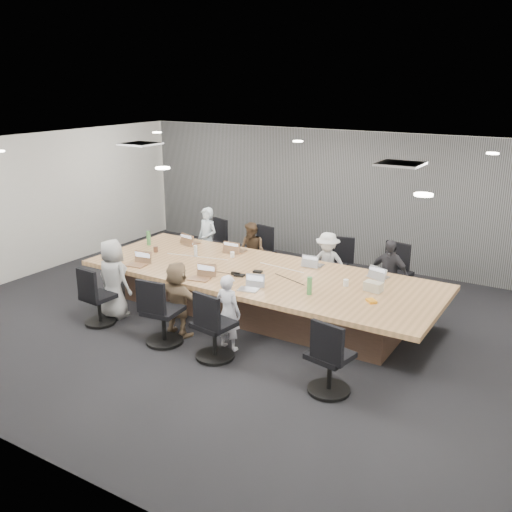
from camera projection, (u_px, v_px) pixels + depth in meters
The scene contains 40 objects.
floor at pixel (243, 324), 9.27m from camera, with size 10.00×8.00×0.00m, color black.
ceiling at pixel (242, 150), 8.43m from camera, with size 10.00×8.00×0.00m, color white.
wall_back at pixel (344, 197), 12.11m from camera, with size 10.00×2.80×0.00m, color beige.
wall_front at pixel (23, 336), 5.59m from camera, with size 10.00×2.80×0.00m, color beige.
wall_left at pixel (31, 205), 11.34m from camera, with size 8.00×2.80×0.00m, color beige.
curtain at pixel (343, 198), 12.05m from camera, with size 9.80×0.04×2.80m, color #5B5B5B.
conference_table at pixel (259, 291), 9.56m from camera, with size 6.00×2.20×0.74m.
chair_0 at pixel (217, 249), 11.96m from camera, with size 0.53×0.53×0.78m, color black, non-canonical shape.
chair_1 at pixel (261, 257), 11.43m from camera, with size 0.52×0.52×0.77m, color black, non-canonical shape.
chair_2 at pixel (335, 270), 10.64m from camera, with size 0.53×0.53×0.79m, color black, non-canonical shape.
chair_3 at pixel (394, 279), 10.06m from camera, with size 0.59×0.59×0.87m, color black, non-canonical shape.
chair_4 at pixel (99, 301), 9.17m from camera, with size 0.52×0.52×0.78m, color black, non-canonical shape.
chair_5 at pixel (163, 316), 8.48m from camera, with size 0.59×0.59×0.88m, color black, non-canonical shape.
chair_6 at pixel (214, 330), 8.02m from camera, with size 0.59×0.59×0.87m, color black, non-canonical shape.
chair_7 at pixel (330, 361), 7.14m from camera, with size 0.58×0.58×0.86m, color black, non-canonical shape.
person_0 at pixel (207, 240), 11.60m from camera, with size 0.49×0.32×1.34m, color silver.
laptop_0 at pixel (191, 243), 11.12m from camera, with size 0.34×0.23×0.02m, color #8C6647.
person_1 at pixel (252, 252), 11.09m from camera, with size 0.57×0.44×1.17m, color #453221.
laptop_1 at pixel (236, 251), 10.59m from camera, with size 0.34×0.23×0.02m, color #8C6647.
person_2 at pixel (327, 265), 10.29m from camera, with size 0.77×0.44×1.20m, color silver.
laptop_2 at pixel (314, 265), 9.80m from camera, with size 0.30×0.21×0.02m, color #B2B2B7.
person_3 at pixel (389, 275), 9.72m from camera, with size 0.72×0.30×1.23m, color #2B2A2F.
laptop_3 at pixel (378, 277), 9.23m from camera, with size 0.32×0.22×0.02m, color #B2B2B7.
person_4 at pixel (113, 279), 9.37m from camera, with size 0.65×0.42×1.33m, color #A2A2A2.
laptop_4 at pixel (136, 265), 9.79m from camera, with size 0.33×0.23×0.02m, color #8C6647.
person_5 at pixel (178, 299), 8.72m from camera, with size 1.10×0.35×1.18m, color #7E654A.
laptop_5 at pixel (199, 279), 9.12m from camera, with size 0.34×0.23×0.02m, color #8C6647.
person_6 at pixel (228, 312), 8.26m from camera, with size 0.42×0.28×1.15m, color silver.
laptop_6 at pixel (248, 290), 8.66m from camera, with size 0.30×0.21×0.02m, color #B2B2B7.
bottle_green_left at pixel (149, 238), 10.96m from camera, with size 0.08×0.08×0.28m, color #488D48.
bottle_green_right at pixel (309, 286), 8.45m from camera, with size 0.08×0.08×0.27m, color #488D48.
bottle_clear at pixel (196, 251), 10.27m from camera, with size 0.06×0.06×0.21m, color silver.
cup_white_far at pixel (232, 255), 10.23m from camera, with size 0.08×0.08×0.10m, color white.
cup_white_near at pixel (346, 283), 8.82m from camera, with size 0.08×0.08×0.10m, color white.
mug_brown at pixel (156, 249), 10.55m from camera, with size 0.09×0.09×0.10m, color brown.
mic_left at pixel (239, 275), 9.27m from camera, with size 0.16×0.11×0.03m, color black.
mic_right at pixel (258, 272), 9.44m from camera, with size 0.15×0.10×0.03m, color black.
stapler at pixel (236, 274), 9.30m from camera, with size 0.15×0.04×0.06m, color black.
canvas_bag at pixel (373, 286), 8.61m from camera, with size 0.27×0.16×0.14m, color #BDB499.
snack_packet at pixel (371, 301), 8.19m from camera, with size 0.17×0.11×0.04m, color orange.
Camera 1 is at (4.61, -7.16, 3.83)m, focal length 40.00 mm.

